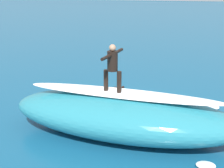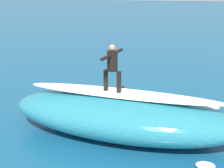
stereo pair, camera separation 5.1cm
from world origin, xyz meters
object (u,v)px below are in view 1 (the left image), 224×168
surfer_riding (112,65)px  surfboard_paddling (112,96)px  surfboard_riding (112,92)px  surfer_paddling (113,91)px

surfer_riding → surfboard_paddling: 4.88m
surfboard_riding → surfer_paddling: size_ratio=1.10×
surfboard_riding → surfer_riding: size_ratio=1.11×
surfboard_riding → surfboard_paddling: surfboard_riding is taller
surfer_paddling → surfer_riding: bearing=27.0°
surfboard_riding → surfer_riding: bearing=-75.1°
surfer_riding → surfer_paddling: size_ratio=0.99×
surfer_riding → surfboard_paddling: surfer_riding is taller
surfboard_riding → surfer_paddling: 4.44m
surfboard_paddling → surfer_paddling: size_ratio=1.39×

